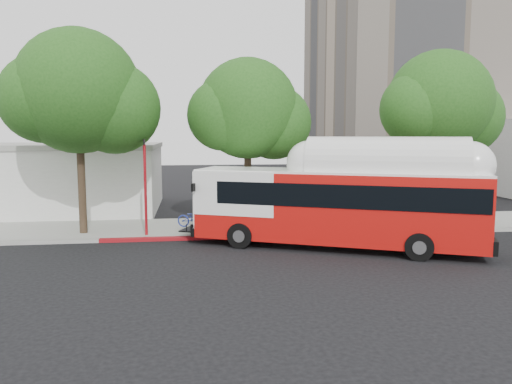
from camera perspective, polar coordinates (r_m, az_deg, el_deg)
The scene contains 11 objects.
ground at distance 19.93m, azimuth 3.96°, elevation -7.49°, with size 120.00×120.00×0.00m, color black.
sidewalk at distance 26.17m, azimuth 1.11°, elevation -3.89°, with size 60.00×5.00×0.15m, color gray.
curb_strip at distance 23.65m, azimuth 2.07°, elevation -5.03°, with size 60.00×0.30×0.15m, color gray.
red_curb_segment at distance 23.34m, azimuth -5.24°, elevation -5.20°, with size 10.00×0.32×0.16m, color maroon.
street_tree_left at distance 24.98m, azimuth -18.56°, elevation 10.31°, with size 6.67×5.80×9.74m.
street_tree_mid at distance 25.23m, azimuth -0.05°, elevation 9.02°, with size 5.75×5.00×8.62m.
street_tree_right at distance 28.18m, azimuth 20.94°, elevation 9.05°, with size 6.21×5.40×9.18m.
apartment_tower at distance 53.33m, azimuth 18.05°, elevation 20.18°, with size 18.00×18.00×37.00m.
low_commercial_bldg at distance 34.55m, azimuth -24.57°, elevation 1.55°, with size 16.20×10.20×4.25m.
transit_bus at distance 21.42m, azimuth 9.36°, elevation -1.71°, with size 12.66×7.37×3.82m.
signal_pole at distance 23.74m, azimuth -12.53°, elevation 0.47°, with size 0.13×0.44×4.62m.
Camera 1 is at (-3.90, -18.93, 4.87)m, focal length 35.00 mm.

